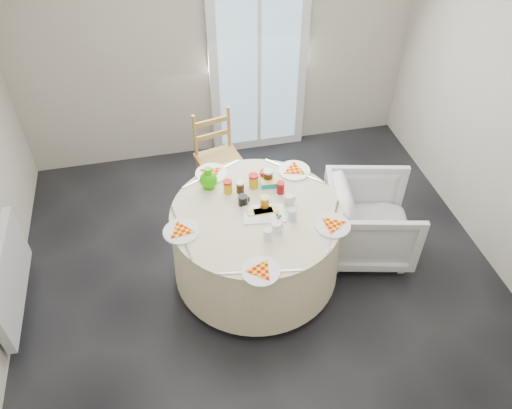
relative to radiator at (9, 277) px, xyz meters
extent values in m
plane|color=black|center=(1.94, -0.20, -0.38)|extent=(4.00, 4.00, 0.00)
cube|color=#BCB5A3|center=(1.94, 1.80, 0.92)|extent=(4.00, 0.02, 2.60)
cube|color=silver|center=(2.34, 1.75, 0.67)|extent=(1.00, 0.08, 2.10)
cube|color=silver|center=(0.00, 0.00, 0.00)|extent=(0.07, 1.00, 0.55)
cylinder|color=#F1E6BB|center=(1.91, -0.06, -0.01)|extent=(1.36, 1.36, 0.69)
imported|color=silver|center=(2.93, 0.01, 0.01)|extent=(0.84, 0.87, 0.75)
cube|color=#0AA6A1|center=(2.08, 0.22, 0.41)|extent=(0.14, 0.11, 0.05)
camera|label=1|loc=(1.31, -2.75, 2.99)|focal=35.00mm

